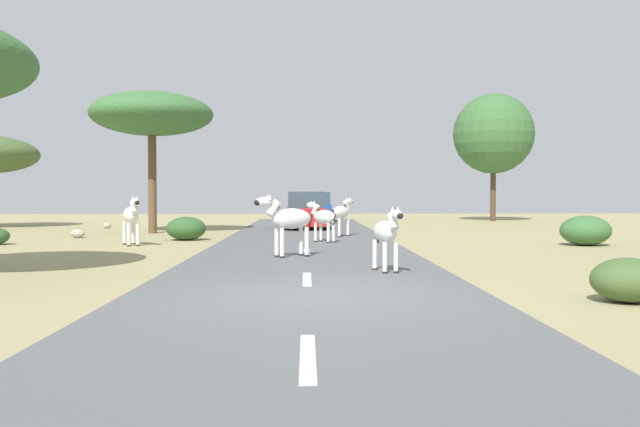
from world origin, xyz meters
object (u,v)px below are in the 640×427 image
tree_1 (493,134)px  rock_1 (78,234)px  zebra_4 (131,216)px  rock_0 (107,225)px  car_1 (305,212)px  bush_1 (585,231)px  zebra_0 (387,233)px  car_0 (316,208)px  bush_2 (629,280)px  zebra_3 (342,213)px  tree_0 (152,115)px  zebra_1 (323,217)px  zebra_2 (289,220)px  bush_0 (186,228)px

tree_1 → rock_1: tree_1 is taller
zebra_4 → rock_0: 11.73m
zebra_4 → car_1: size_ratio=0.37×
bush_1 → rock_1: bush_1 is taller
zebra_0 → car_0: bearing=-100.7°
bush_2 → rock_1: bush_2 is taller
car_0 → bush_2: bearing=101.3°
zebra_3 → bush_1: zebra_3 is taller
tree_0 → tree_1: 21.75m
tree_0 → rock_0: tree_0 is taller
zebra_0 → rock_0: (-11.50, 18.73, -0.74)m
tree_0 → zebra_1: bearing=-39.7°
car_0 → bush_2: car_0 is taller
car_1 → zebra_3: bearing=-78.1°
zebra_2 → car_0: car_0 is taller
zebra_0 → zebra_3: size_ratio=0.95×
zebra_2 → tree_1: bearing=-58.8°
zebra_4 → tree_0: bearing=-108.5°
tree_1 → tree_0: bearing=-146.5°
zebra_1 → zebra_4: size_ratio=0.87×
bush_1 → zebra_0: bearing=-134.8°
zebra_0 → rock_0: size_ratio=3.60×
zebra_0 → tree_1: 28.63m
zebra_1 → rock_0: (-10.38, 10.18, -0.76)m
car_1 → tree_1: (11.58, 9.28, 4.53)m
zebra_2 → rock_1: 11.78m
car_0 → tree_1: 12.02m
car_0 → bush_0: (-4.97, -14.25, -0.42)m
zebra_4 → tree_0: (-0.88, 6.72, 4.09)m
car_0 → zebra_1: bearing=92.2°
zebra_2 → rock_0: bearing=-0.2°
bush_1 → car_0: bearing=116.8°
rock_0 → tree_1: bearing=20.0°
zebra_3 → car_1: bearing=135.3°
zebra_0 → zebra_1: size_ratio=1.02×
zebra_4 → bush_2: 15.66m
zebra_0 → bush_1: bearing=-148.1°
zebra_2 → tree_0: (-6.13, 11.19, 4.04)m
bush_0 → zebra_1: bearing=-18.8°
car_0 → rock_0: bearing=31.2°
tree_0 → bush_0: bearing=-62.6°
car_0 → zebra_0: bearing=94.9°
car_1 → tree_0: (-6.55, -2.73, 4.22)m
car_0 → rock_1: car_0 is taller
zebra_3 → tree_0: bearing=-169.0°
zebra_3 → bush_2: (3.65, -15.15, -0.61)m
bush_1 → zebra_4: bearing=179.0°
zebra_0 → tree_0: bearing=-73.6°
zebra_1 → car_1: bearing=53.0°
zebra_0 → car_0: size_ratio=0.33×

